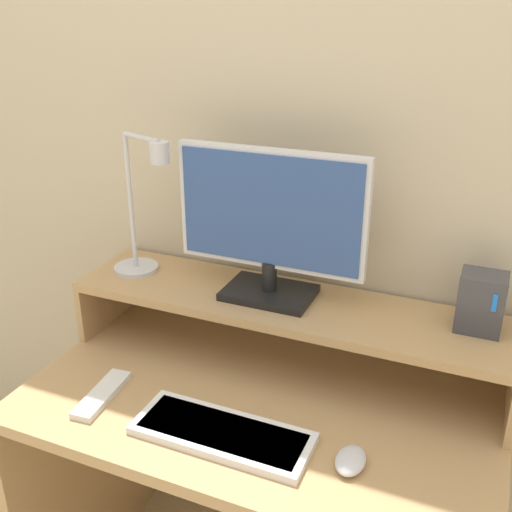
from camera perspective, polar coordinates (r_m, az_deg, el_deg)
The scene contains 9 objects.
wall_back at distance 1.48m, azimuth 5.43°, elevation 10.66°, with size 6.00×0.05×2.50m.
desk at distance 1.55m, azimuth 0.21°, elevation -20.06°, with size 1.07×0.60×0.73m.
monitor_shelf at distance 1.46m, azimuth 2.88°, elevation -5.17°, with size 1.07×0.26×0.17m.
monitor at distance 1.39m, azimuth 1.35°, elevation 3.24°, with size 0.46×0.15×0.37m.
desk_lamp at distance 1.55m, azimuth -10.77°, elevation 3.54°, with size 0.21×0.13×0.37m.
router_dock at distance 1.38m, azimuth 20.63°, elevation -4.14°, with size 0.10×0.08×0.13m.
keyboard at distance 1.30m, azimuth -3.23°, elevation -16.49°, with size 0.38×0.14×0.02m.
mouse at distance 1.25m, azimuth 9.00°, elevation -18.67°, with size 0.06×0.09×0.03m.
remote_control at distance 1.45m, azimuth -14.45°, elevation -12.66°, with size 0.07×0.19×0.02m.
Camera 1 is at (0.44, -0.74, 1.57)m, focal length 42.00 mm.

